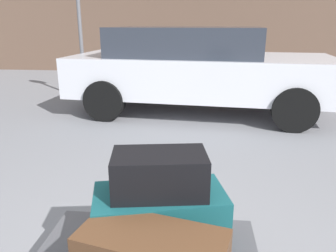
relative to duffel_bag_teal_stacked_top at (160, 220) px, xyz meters
name	(u,v)px	position (x,y,z in m)	size (l,w,h in m)	color
duffel_bag_teal_stacked_top	(160,220)	(0.00, 0.00, 0.00)	(0.67, 0.34, 0.33)	#144C51
duffel_bag_black_topmost_pile	(159,173)	(0.00, 0.00, 0.27)	(0.47, 0.27, 0.21)	black
parked_car	(197,67)	(0.13, 4.14, 0.26)	(4.45, 2.24, 1.42)	silver
bollard_kerb_near	(292,72)	(2.44, 6.87, -0.19)	(0.22, 0.22, 0.63)	#72665B
no_parking_sign	(80,21)	(-2.10, 4.80, 1.01)	(0.49, 0.13, 2.45)	slate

